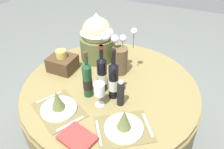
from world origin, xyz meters
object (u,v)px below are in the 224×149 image
object	(u,v)px
wine_bottle_rear	(87,80)
gift_tub_back_left	(97,36)
dining_table	(110,99)
pepper_mill	(121,93)
wine_bottle_left	(114,80)
woven_basket_side_left	(62,63)
wine_glass_right	(99,90)
place_setting_left	(58,105)
wine_bottle_right	(102,74)
flower_vase	(119,55)
book_on_table	(77,138)
place_setting_right	(124,124)

from	to	relation	value
wine_bottle_rear	gift_tub_back_left	size ratio (longest dim) A/B	0.85
dining_table	pepper_mill	world-z (taller)	pepper_mill
wine_bottle_left	woven_basket_side_left	world-z (taller)	wine_bottle_left
wine_glass_right	wine_bottle_left	bearing A→B (deg)	66.35
place_setting_left	wine_bottle_right	distance (m)	0.37
flower_vase	woven_basket_side_left	bearing A→B (deg)	-160.26
gift_tub_back_left	place_setting_left	bearing A→B (deg)	-85.37
dining_table	book_on_table	bearing A→B (deg)	-86.84
place_setting_left	wine_bottle_left	bearing A→B (deg)	44.56
flower_vase	book_on_table	size ratio (longest dim) A/B	1.91
wine_bottle_rear	wine_glass_right	size ratio (longest dim) A/B	1.95
wine_bottle_right	wine_glass_right	distance (m)	0.16
book_on_table	pepper_mill	bearing A→B (deg)	87.07
wine_glass_right	woven_basket_side_left	size ratio (longest dim) A/B	0.88
pepper_mill	flower_vase	bearing A→B (deg)	114.52
wine_bottle_rear	dining_table	bearing A→B (deg)	58.63
place_setting_left	flower_vase	distance (m)	0.61
dining_table	place_setting_right	xyz separation A→B (m)	(0.25, -0.35, 0.19)
wine_bottle_left	pepper_mill	world-z (taller)	wine_bottle_left
wine_bottle_left	gift_tub_back_left	distance (m)	0.54
wine_bottle_rear	pepper_mill	world-z (taller)	wine_bottle_rear
place_setting_left	wine_glass_right	distance (m)	0.29
dining_table	wine_bottle_rear	bearing A→B (deg)	-121.37
place_setting_right	woven_basket_side_left	bearing A→B (deg)	150.83
place_setting_left	wine_glass_right	bearing A→B (deg)	34.70
dining_table	pepper_mill	size ratio (longest dim) A/B	6.54
wine_bottle_rear	woven_basket_side_left	distance (m)	0.41
wine_bottle_left	gift_tub_back_left	xyz separation A→B (m)	(-0.34, 0.42, 0.07)
place_setting_left	pepper_mill	xyz separation A→B (m)	(0.35, 0.22, 0.05)
wine_bottle_left	book_on_table	size ratio (longest dim) A/B	1.91
place_setting_right	place_setting_left	bearing A→B (deg)	-177.08
wine_bottle_left	book_on_table	xyz separation A→B (m)	(-0.04, -0.43, -0.13)
book_on_table	wine_glass_right	bearing A→B (deg)	106.07
wine_bottle_right	woven_basket_side_left	world-z (taller)	wine_bottle_right
place_setting_left	book_on_table	bearing A→B (deg)	-33.42
wine_bottle_left	wine_glass_right	size ratio (longest dim) A/B	2.11
place_setting_left	wine_bottle_right	xyz separation A→B (m)	(0.17, 0.31, 0.10)
place_setting_right	gift_tub_back_left	size ratio (longest dim) A/B	1.01
wine_bottle_left	flower_vase	bearing A→B (deg)	105.89
dining_table	wine_bottle_rear	size ratio (longest dim) A/B	3.80
woven_basket_side_left	pepper_mill	bearing A→B (deg)	-17.91
place_setting_left	pepper_mill	bearing A→B (deg)	31.85
dining_table	place_setting_right	distance (m)	0.47
flower_vase	wine_bottle_left	distance (m)	0.31
gift_tub_back_left	place_setting_right	bearing A→B (deg)	-52.61
wine_bottle_left	book_on_table	distance (m)	0.45
wine_bottle_left	pepper_mill	xyz separation A→B (m)	(0.08, -0.05, -0.05)
wine_bottle_left	woven_basket_side_left	size ratio (longest dim) A/B	1.85
dining_table	pepper_mill	xyz separation A→B (m)	(0.15, -0.16, 0.24)
flower_vase	wine_bottle_rear	world-z (taller)	flower_vase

